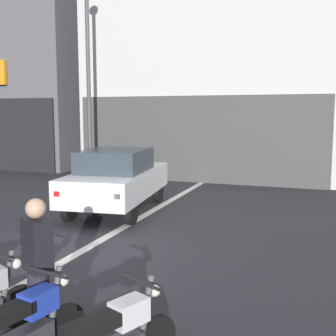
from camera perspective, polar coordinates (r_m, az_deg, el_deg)
ground_plane at (r=8.27m, az=-11.92°, el=-11.04°), size 120.00×120.00×0.00m
lane_centre_line at (r=13.56m, az=1.56°, el=-3.62°), size 0.20×18.00×0.01m
building_corner_left at (r=25.27m, az=-19.26°, el=13.60°), size 10.26×8.19×11.04m
building_mid_block at (r=20.49m, az=7.41°, el=18.92°), size 9.84×8.65×13.46m
car_white_crossing_near at (r=11.36m, az=-6.76°, el=-1.31°), size 2.26×4.29×1.64m
street_lamp at (r=15.42m, az=-10.54°, el=13.88°), size 0.36×0.36×7.24m
motorcycle_blue_row_centre at (r=4.71m, az=-18.52°, el=-19.93°), size 0.55×1.65×0.98m
person_by_motorcycles at (r=5.07m, az=-16.81°, el=-12.95°), size 0.42×0.37×1.67m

